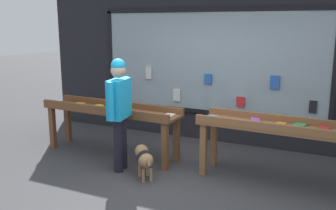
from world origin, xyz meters
name	(u,v)px	position (x,y,z in m)	size (l,w,h in m)	color
ground_plane	(167,187)	(0.00, 0.00, 0.00)	(40.00, 40.00, 0.00)	#38383A
shopfront_facade	(223,57)	(0.02, 2.39, 1.63)	(7.61, 0.29, 3.30)	black
display_table_left	(111,114)	(-1.46, 0.81, 0.72)	(2.55, 0.66, 0.90)	brown
display_table_right	(288,133)	(1.47, 0.81, 0.75)	(2.55, 0.70, 0.93)	brown
person_browsing	(119,106)	(-0.93, 0.27, 1.02)	(0.30, 0.67, 1.73)	black
small_dog	(144,158)	(-0.44, 0.15, 0.31)	(0.46, 0.48, 0.46)	#99724C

